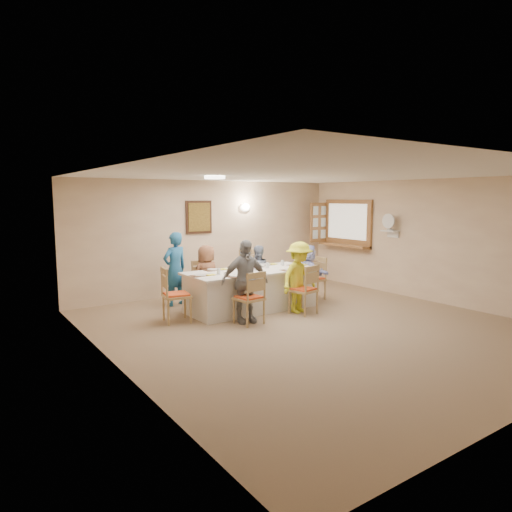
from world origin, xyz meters
TOP-DOWN VIEW (x-y plane):
  - ground at (0.00, 0.00)m, footprint 7.00×7.00m
  - room_walls at (0.00, 0.00)m, footprint 7.00×7.00m
  - wall_picture at (-0.30, 3.46)m, footprint 0.62×0.05m
  - wall_sconce at (0.90, 3.44)m, footprint 0.26×0.09m
  - ceiling_light at (-1.00, 1.50)m, footprint 0.36×0.36m
  - serving_hatch at (3.21, 2.40)m, footprint 0.06×1.50m
  - hatch_sill at (3.09, 2.40)m, footprint 0.30×1.50m
  - shutter_door at (2.95, 3.16)m, footprint 0.55×0.04m
  - fan_shelf at (3.13, 1.05)m, footprint 0.22×0.36m
  - desk_fan at (3.10, 1.05)m, footprint 0.30×0.30m
  - dining_table at (-0.18, 1.57)m, footprint 2.54×1.08m
  - chair_back_left at (-0.78, 2.37)m, footprint 0.49×0.49m
  - chair_back_right at (0.42, 2.37)m, footprint 0.51×0.51m
  - chair_front_left at (-0.78, 0.77)m, footprint 0.48×0.48m
  - chair_front_right at (0.42, 0.77)m, footprint 0.52×0.52m
  - chair_left_end at (-1.73, 1.57)m, footprint 0.54×0.54m
  - chair_right_end at (1.37, 1.57)m, footprint 0.44×0.44m
  - diner_back_left at (-0.78, 2.25)m, footprint 0.73×0.59m
  - diner_back_right at (0.42, 2.25)m, footprint 0.59×0.48m
  - diner_front_left at (-0.78, 0.89)m, footprint 0.97×0.68m
  - diner_front_right at (0.42, 0.89)m, footprint 1.04×0.81m
  - diner_right_end at (1.24, 1.57)m, footprint 1.21×0.74m
  - caregiver at (-1.23, 2.72)m, footprint 0.67×0.55m
  - placemat_fl at (-0.78, 1.15)m, footprint 0.37×0.27m
  - plate_fl at (-0.78, 1.15)m, footprint 0.24×0.24m
  - napkin_fl at (-0.60, 1.10)m, footprint 0.13×0.13m
  - placemat_fr at (0.42, 1.15)m, footprint 0.34×0.25m
  - plate_fr at (0.42, 1.15)m, footprint 0.24×0.24m
  - napkin_fr at (0.60, 1.10)m, footprint 0.14×0.14m
  - placemat_bl at (-0.78, 1.99)m, footprint 0.35×0.26m
  - plate_bl at (-0.78, 1.99)m, footprint 0.23×0.23m
  - napkin_bl at (-0.60, 1.94)m, footprint 0.15×0.15m
  - placemat_br at (0.42, 1.99)m, footprint 0.33×0.24m
  - plate_br at (0.42, 1.99)m, footprint 0.24×0.24m
  - napkin_br at (0.60, 1.94)m, footprint 0.15×0.15m
  - placemat_le at (-1.28, 1.57)m, footprint 0.33×0.24m
  - plate_le at (-1.28, 1.57)m, footprint 0.22×0.22m
  - napkin_le at (-1.10, 1.52)m, footprint 0.15×0.15m
  - placemat_re at (0.94, 1.57)m, footprint 0.36×0.27m
  - plate_re at (0.94, 1.57)m, footprint 0.23×0.23m
  - napkin_re at (1.12, 1.52)m, footprint 0.14×0.14m
  - teacup_a at (-0.95, 1.22)m, footprint 0.16×0.16m
  - teacup_b at (0.23, 2.12)m, footprint 0.12×0.12m
  - bowl_a at (-0.44, 1.32)m, footprint 0.33×0.33m
  - bowl_b at (0.19, 1.81)m, footprint 0.26×0.26m
  - condiment_ketchup at (-0.24, 1.56)m, footprint 0.12×0.13m
  - condiment_brown at (-0.13, 1.66)m, footprint 0.14×0.14m
  - condiment_malt at (-0.09, 1.54)m, footprint 0.20×0.20m
  - drinking_glass at (-0.33, 1.62)m, footprint 0.07×0.07m

SIDE VIEW (x-z plane):
  - ground at x=0.00m, z-range 0.00..0.00m
  - dining_table at x=-0.18m, z-range 0.00..0.76m
  - chair_back_left at x=-0.78m, z-range 0.00..0.89m
  - chair_right_end at x=1.37m, z-range 0.00..0.89m
  - chair_front_left at x=-0.78m, z-range 0.00..0.92m
  - chair_front_right at x=0.42m, z-range 0.00..0.92m
  - chair_left_end at x=-1.73m, z-range 0.00..0.96m
  - chair_back_right at x=0.42m, z-range 0.00..1.03m
  - diner_back_right at x=0.42m, z-range 0.00..1.13m
  - diner_right_end at x=1.24m, z-range 0.00..1.17m
  - diner_back_left at x=-0.78m, z-range 0.00..1.21m
  - diner_front_right at x=0.42m, z-range 0.00..1.32m
  - diner_front_left at x=-0.78m, z-range 0.00..1.42m
  - caregiver at x=-1.23m, z-range 0.00..1.46m
  - placemat_fl at x=-0.78m, z-range 0.76..0.77m
  - placemat_fr at x=0.42m, z-range 0.76..0.77m
  - placemat_bl at x=-0.78m, z-range 0.76..0.77m
  - placemat_br at x=0.42m, z-range 0.76..0.77m
  - placemat_le at x=-1.28m, z-range 0.76..0.77m
  - placemat_re at x=0.94m, z-range 0.76..0.77m
  - napkin_fl at x=-0.60m, z-range 0.77..0.77m
  - napkin_fr at x=0.60m, z-range 0.77..0.77m
  - napkin_bl at x=-0.60m, z-range 0.77..0.77m
  - napkin_br at x=0.60m, z-range 0.77..0.77m
  - napkin_le at x=-1.10m, z-range 0.77..0.77m
  - napkin_re at x=1.12m, z-range 0.77..0.77m
  - plate_fl at x=-0.78m, z-range 0.77..0.78m
  - plate_fr at x=0.42m, z-range 0.77..0.78m
  - plate_bl at x=-0.78m, z-range 0.77..0.78m
  - plate_br at x=0.42m, z-range 0.77..0.78m
  - plate_le at x=-1.28m, z-range 0.77..0.78m
  - plate_re at x=0.94m, z-range 0.77..0.78m
  - bowl_a at x=-0.44m, z-range 0.76..0.82m
  - bowl_b at x=0.19m, z-range 0.76..0.82m
  - teacup_b at x=0.23m, z-range 0.76..0.84m
  - teacup_a at x=-0.95m, z-range 0.76..0.84m
  - drinking_glass at x=-0.33m, z-range 0.76..0.87m
  - condiment_malt at x=-0.09m, z-range 0.76..0.91m
  - condiment_brown at x=-0.13m, z-range 0.76..0.97m
  - condiment_ketchup at x=-0.24m, z-range 0.76..1.02m
  - hatch_sill at x=3.09m, z-range 0.95..1.00m
  - fan_shelf at x=3.13m, z-range 1.39..1.41m
  - serving_hatch at x=3.21m, z-range 0.92..2.08m
  - shutter_door at x=2.95m, z-range 1.00..2.00m
  - room_walls at x=0.00m, z-range -1.99..5.01m
  - desk_fan at x=3.10m, z-range 1.41..1.69m
  - wall_picture at x=-0.30m, z-range 1.34..2.06m
  - wall_sconce at x=0.90m, z-range 1.81..1.99m
  - ceiling_light at x=-1.00m, z-range 2.45..2.50m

